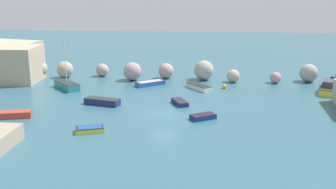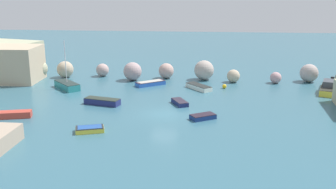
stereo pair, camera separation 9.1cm
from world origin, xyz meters
name	(u,v)px [view 2 (the right image)]	position (x,y,z in m)	size (l,w,h in m)	color
cove_water	(164,114)	(0.00, 0.00, 0.00)	(160.00, 160.00, 0.00)	#336172
rock_breakwater	(166,71)	(-1.49, 15.57, 1.17)	(43.70, 4.33, 2.70)	#ACAC8D
channel_buoy	(224,86)	(6.42, 11.27, 0.27)	(0.54, 0.54, 0.54)	gold
moored_boat_0	(67,85)	(-13.33, 9.10, 0.45)	(4.20, 4.34, 6.07)	teal
moored_boat_2	(331,87)	(19.30, 10.99, 0.54)	(4.20, 6.93, 1.49)	yellow
moored_boat_3	(90,129)	(-5.95, -5.71, 0.25)	(2.73, 2.00, 0.47)	yellow
moored_boat_4	(203,117)	(3.91, -1.18, 0.24)	(2.68, 2.29, 0.47)	navy
moored_boat_5	(11,115)	(-14.75, -2.67, 0.31)	(3.99, 2.05, 0.63)	#BD3E31
moored_boat_6	(199,87)	(3.19, 10.52, 0.29)	(3.43, 3.81, 0.59)	white
moored_boat_8	(150,83)	(-3.13, 11.93, 0.29)	(3.90, 3.42, 0.56)	blue
moored_boat_10	(102,101)	(-7.08, 2.69, 0.35)	(4.10, 2.16, 0.69)	navy
moored_boat_11	(180,102)	(1.33, 3.53, 0.24)	(2.09, 2.79, 0.49)	navy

